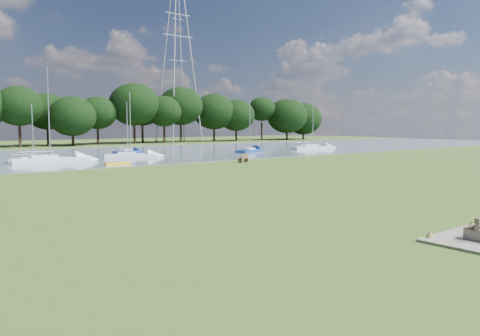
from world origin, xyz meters
TOP-DOWN VIEW (x-y plane):
  - ground at (0.00, 0.00)m, footprint 220.00×220.00m
  - river at (0.00, 42.00)m, footprint 220.00×40.00m
  - riverbank_bench at (15.37, 18.93)m, footprint 1.70×1.09m
  - kayak at (2.86, 24.42)m, footprint 2.70×0.67m
  - pylon at (38.05, 70.00)m, footprint 7.63×5.35m
  - tree_line at (6.06, 68.00)m, footprint 153.94×10.05m
  - sailboat_0 at (-1.91, 31.48)m, footprint 8.13×3.21m
  - sailboat_2 at (11.58, 40.57)m, footprint 5.03×3.16m
  - sailboat_3 at (41.64, 32.74)m, footprint 7.54×3.91m
  - sailboat_5 at (-3.30, 32.63)m, footprint 5.66×1.84m
  - sailboat_6 at (8.71, 33.67)m, footprint 6.61×4.33m
  - sailboat_8 at (27.63, 32.59)m, footprint 6.31×3.99m

SIDE VIEW (x-z plane):
  - ground at x=0.00m, z-range 0.00..0.00m
  - river at x=0.00m, z-range -0.05..0.05m
  - kayak at x=2.86m, z-range 0.05..0.32m
  - sailboat_5 at x=-3.30m, z-range -2.74..3.62m
  - sailboat_8 at x=27.63m, z-range -3.43..4.33m
  - sailboat_6 at x=8.71m, z-range -3.65..4.58m
  - sailboat_2 at x=11.58m, z-range -3.20..4.19m
  - riverbank_bench at x=15.37m, z-range 0.00..1.01m
  - sailboat_3 at x=41.64m, z-range -4.05..5.12m
  - sailboat_0 at x=-1.91m, z-range -4.61..5.77m
  - tree_line at x=6.06m, z-range 1.11..13.28m
  - pylon at x=38.05m, z-range 4.51..43.09m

